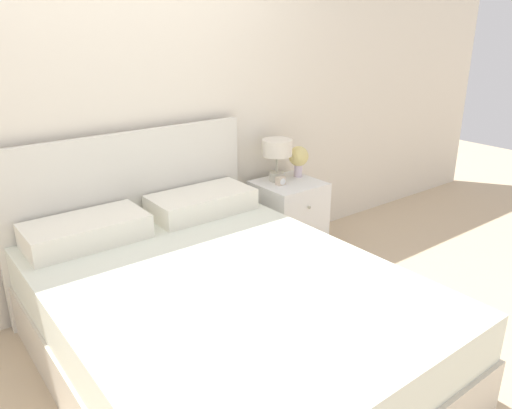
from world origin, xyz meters
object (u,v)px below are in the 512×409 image
Objects in this scene: flower_vase at (299,158)px; alarm_clock at (281,181)px; table_lamp at (277,151)px; nightstand at (288,220)px; bed at (216,314)px.

flower_vase is 3.73× the size of alarm_clock.
table_lamp is 0.23m from alarm_clock.
flower_vase is (0.16, 0.07, 0.46)m from nightstand.
table_lamp is at bearing 116.47° from nightstand.
flower_vase is at bearing 24.34° from nightstand.
bed is 1.64m from flower_vase.
bed is 6.73× the size of table_lamp.
flower_vase is at bearing 32.08° from bed.
bed reaches higher than flower_vase.
alarm_clock is (-0.09, -0.01, 0.34)m from nightstand.
bed is at bearing -147.92° from flower_vase.
flower_vase is at bearing 17.69° from alarm_clock.
alarm_clock is (-0.04, -0.10, -0.20)m from table_lamp.
nightstand is 9.44× the size of alarm_clock.
flower_vase is 0.29m from alarm_clock.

